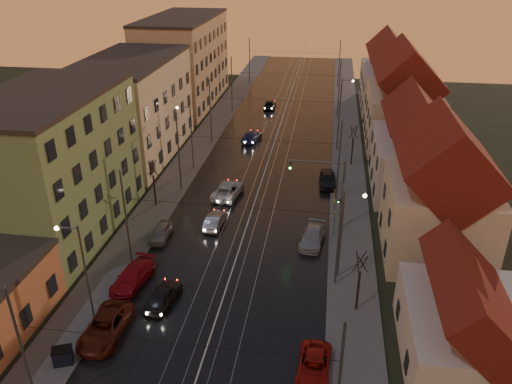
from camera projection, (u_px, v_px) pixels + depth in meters
The scene contains 47 objects.
ground at pixel (205, 353), 33.63m from camera, with size 160.00×160.00×0.00m, color black.
road at pixel (274, 144), 69.06m from camera, with size 16.00×120.00×0.04m, color black.
sidewalk_left at pixel (204, 140), 70.37m from camera, with size 4.00×120.00×0.15m, color #4C4C4C.
sidewalk_right at pixel (347, 147), 67.71m from camera, with size 4.00×120.00×0.15m, color #4C4C4C.
tram_rail_0 at pixel (258, 143), 69.34m from camera, with size 0.06×120.00×0.03m, color gray.
tram_rail_1 at pixel (268, 143), 69.15m from camera, with size 0.06×120.00×0.03m, color gray.
tram_rail_2 at pixel (279, 144), 68.95m from camera, with size 0.06×120.00×0.03m, color gray.
tram_rail_3 at pixel (290, 144), 68.76m from camera, with size 0.06×120.00×0.03m, color gray.
apartment_left_1 at pixel (52, 168), 45.47m from camera, with size 10.00×18.00×13.00m, color #668A57.
apartment_left_2 at pixel (133, 109), 63.42m from camera, with size 10.00×20.00×12.00m, color #BFB493.
apartment_left_3 at pixel (184, 62), 84.24m from camera, with size 10.00×24.00×14.00m, color tan.
house_right_0 at pixel (470, 325), 31.84m from camera, with size 8.16×10.20×5.80m.
house_right_1 at pixel (440, 198), 42.24m from camera, with size 8.67×10.20×10.80m.
house_right_2 at pixel (417, 151), 54.12m from camera, with size 9.18×12.24×9.20m.
house_right_3 at pixel (403, 102), 66.89m from camera, with size 9.18×14.28×11.50m.
house_right_4 at pixel (390, 77), 83.18m from camera, with size 9.18×16.32×10.00m.
catenary_pole_l_0 at pixel (23, 354), 27.46m from camera, with size 0.16×0.16×9.00m, color #595B60.
catenary_pole_l_1 at pixel (126, 221), 40.75m from camera, with size 0.16×0.16×9.00m, color #595B60.
catenary_pole_r_1 at pixel (339, 237), 38.46m from camera, with size 0.16×0.16×9.00m, color #595B60.
catenary_pole_l_2 at pixel (179, 153), 54.04m from camera, with size 0.16×0.16×9.00m, color #595B60.
catenary_pole_r_2 at pixel (339, 162), 51.75m from camera, with size 0.16×0.16×9.00m, color #595B60.
catenary_pole_l_3 at pixel (210, 112), 67.33m from camera, with size 0.16×0.16×9.00m, color #595B60.
catenary_pole_r_3 at pixel (339, 118), 65.04m from camera, with size 0.16×0.16×9.00m, color #595B60.
catenary_pole_l_4 at pixel (232, 84), 80.62m from camera, with size 0.16×0.16×9.00m, color #595B60.
catenary_pole_r_4 at pixel (339, 89), 78.34m from camera, with size 0.16×0.16×9.00m, color #595B60.
catenary_pole_l_5 at pixel (249, 61), 96.57m from camera, with size 0.16×0.16×9.00m, color #595B60.
catenary_pole_r_5 at pixel (339, 64), 94.29m from camera, with size 0.16×0.16×9.00m, color #595B60.
street_lamp_0 at pixel (80, 265), 34.44m from camera, with size 1.75×0.32×8.00m.
street_lamp_1 at pixel (346, 227), 39.11m from camera, with size 1.75×0.32×8.00m.
street_lamp_2 at pixel (189, 131), 59.25m from camera, with size 1.75×0.32×8.00m.
street_lamp_3 at pixel (343, 100), 71.01m from camera, with size 1.75×0.32×8.00m.
traffic_light_mast at pixel (332, 185), 46.47m from camera, with size 5.30×0.32×7.20m.
bare_tree_0 at pixel (154, 184), 51.60m from camera, with size 1.09×1.09×5.11m.
bare_tree_1 at pixel (359, 283), 36.48m from camera, with size 1.09×1.09×5.11m.
bare_tree_2 at pixel (353, 147), 61.27m from camera, with size 1.09×1.09×5.11m.
driving_car_0 at pixel (163, 296), 37.99m from camera, with size 1.72×4.27×1.46m, color black.
driving_car_1 at pixel (215, 220), 48.51m from camera, with size 1.42×4.08×1.35m, color gray.
driving_car_2 at pixel (228, 190), 54.35m from camera, with size 2.49×5.40×1.50m, color silver.
driving_car_3 at pixel (251, 136), 69.80m from camera, with size 2.02×4.97×1.44m, color navy.
driving_car_4 at pixel (270, 104), 83.65m from camera, with size 1.76×4.38×1.49m, color black.
parked_left_1 at pixel (105, 327), 34.85m from camera, with size 2.49×5.39×1.50m, color #50190D.
parked_left_2 at pixel (132, 277), 40.18m from camera, with size 2.04×5.01×1.45m, color maroon.
parked_left_3 at pixel (161, 232), 46.58m from camera, with size 1.53×3.81×1.30m, color #A3A3A9.
parked_right_0 at pixel (314, 367), 31.74m from camera, with size 2.08×4.50×1.25m, color #A61410.
parked_right_1 at pixel (313, 237), 45.79m from camera, with size 1.92×4.73×1.37m, color #AAA9AF.
parked_right_2 at pixel (328, 179), 56.75m from camera, with size 1.84×4.57×1.56m, color black.
dumpster at pixel (63, 356), 32.42m from camera, with size 1.20×0.80×1.10m, color black.
Camera 1 is at (7.16, -24.51, 24.69)m, focal length 35.00 mm.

